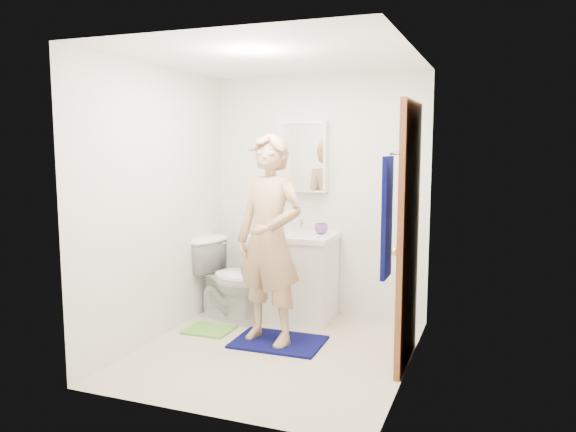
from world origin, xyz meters
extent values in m
cube|color=beige|center=(0.00, 0.00, -0.01)|extent=(2.20, 2.40, 0.02)
cube|color=white|center=(0.00, 0.00, 2.41)|extent=(2.20, 2.40, 0.02)
cube|color=silver|center=(0.00, 1.21, 1.20)|extent=(2.20, 0.02, 2.40)
cube|color=silver|center=(0.00, -1.21, 1.20)|extent=(2.20, 0.02, 2.40)
cube|color=silver|center=(-1.11, 0.00, 1.20)|extent=(0.02, 2.40, 2.40)
cube|color=silver|center=(1.11, 0.00, 1.20)|extent=(0.02, 2.40, 2.40)
cube|color=white|center=(-0.15, 0.91, 0.40)|extent=(0.75, 0.55, 0.80)
cube|color=white|center=(-0.15, 0.91, 0.83)|extent=(0.79, 0.59, 0.05)
cylinder|color=white|center=(-0.15, 0.91, 0.84)|extent=(0.40, 0.40, 0.03)
cylinder|color=silver|center=(-0.15, 1.09, 0.91)|extent=(0.03, 0.03, 0.12)
cube|color=white|center=(-0.15, 1.14, 1.60)|extent=(0.50, 0.12, 0.70)
cube|color=white|center=(-0.15, 1.08, 1.60)|extent=(0.46, 0.01, 0.66)
cube|color=brown|center=(1.07, 0.15, 1.02)|extent=(0.05, 0.80, 2.05)
sphere|color=gold|center=(1.03, -0.17, 0.95)|extent=(0.07, 0.07, 0.07)
cube|color=#070946|center=(1.03, -0.57, 1.25)|extent=(0.03, 0.24, 0.80)
cylinder|color=silver|center=(1.07, -0.57, 1.67)|extent=(0.06, 0.02, 0.02)
imported|color=white|center=(-0.74, 0.67, 0.40)|extent=(0.87, 0.62, 0.80)
cube|color=#070946|center=(-0.04, 0.18, 0.01)|extent=(0.78, 0.56, 0.02)
cube|color=#65AD39|center=(-0.76, 0.25, 0.01)|extent=(0.42, 0.36, 0.02)
imported|color=#A84E67|center=(-0.38, 0.85, 0.95)|extent=(0.10, 0.11, 0.20)
imported|color=#794394|center=(0.09, 1.00, 0.90)|extent=(0.15, 0.15, 0.10)
imported|color=tan|center=(-0.10, 0.15, 0.92)|extent=(0.74, 0.58, 1.79)
camera|label=1|loc=(1.72, -4.19, 1.73)|focal=35.00mm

